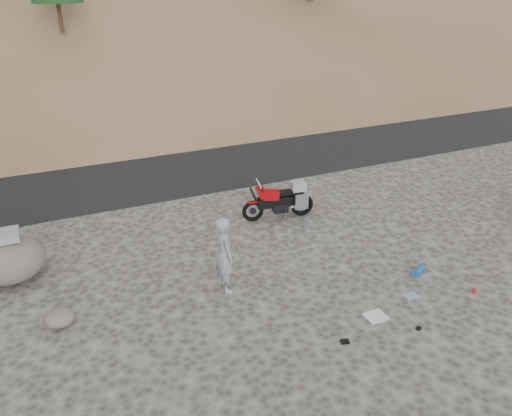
# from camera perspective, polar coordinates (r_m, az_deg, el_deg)

# --- Properties ---
(ground) EXTENTS (140.00, 140.00, 0.00)m
(ground) POSITION_cam_1_polar(r_m,az_deg,el_deg) (12.07, 6.83, -7.71)
(ground) COLOR #3C3A37
(ground) RESTS_ON ground
(road) EXTENTS (120.00, 7.00, 0.05)m
(road) POSITION_cam_1_polar(r_m,az_deg,el_deg) (19.51, -6.39, 5.92)
(road) COLOR black
(road) RESTS_ON ground
(motorcycle) EXTENTS (2.15, 0.80, 1.28)m
(motorcycle) POSITION_cam_1_polar(r_m,az_deg,el_deg) (14.39, 2.94, 0.86)
(motorcycle) COLOR black
(motorcycle) RESTS_ON ground
(man) EXTENTS (0.48, 0.69, 1.81)m
(man) POSITION_cam_1_polar(r_m,az_deg,el_deg) (11.59, -3.41, -9.12)
(man) COLOR gray
(man) RESTS_ON ground
(boulder) EXTENTS (1.89, 1.69, 1.25)m
(boulder) POSITION_cam_1_polar(r_m,az_deg,el_deg) (12.89, -26.46, -5.32)
(boulder) COLOR #524D47
(boulder) RESTS_ON ground
(small_rock) EXTENTS (0.76, 0.72, 0.36)m
(small_rock) POSITION_cam_1_polar(r_m,az_deg,el_deg) (11.17, -21.48, -11.59)
(small_rock) COLOR #524D47
(small_rock) RESTS_ON ground
(gear_white_cloth) EXTENTS (0.45, 0.40, 0.01)m
(gear_white_cloth) POSITION_cam_1_polar(r_m,az_deg,el_deg) (11.03, 13.53, -11.95)
(gear_white_cloth) COLOR white
(gear_white_cloth) RESTS_ON ground
(gear_blue_mat) EXTENTS (0.44, 0.35, 0.16)m
(gear_blue_mat) POSITION_cam_1_polar(r_m,az_deg,el_deg) (12.66, 18.13, -6.75)
(gear_blue_mat) COLOR #1A589D
(gear_blue_mat) RESTS_ON ground
(gear_bottle) EXTENTS (0.07, 0.07, 0.19)m
(gear_bottle) POSITION_cam_1_polar(r_m,az_deg,el_deg) (12.47, 17.51, -7.12)
(gear_bottle) COLOR #1A589D
(gear_bottle) RESTS_ON ground
(gear_funnel) EXTENTS (0.16, 0.16, 0.15)m
(gear_funnel) POSITION_cam_1_polar(r_m,az_deg,el_deg) (12.41, 23.70, -8.53)
(gear_funnel) COLOR #AF0B1E
(gear_funnel) RESTS_ON ground
(gear_glove_a) EXTENTS (0.18, 0.15, 0.05)m
(gear_glove_a) POSITION_cam_1_polar(r_m,az_deg,el_deg) (10.27, 10.14, -14.80)
(gear_glove_a) COLOR black
(gear_glove_a) RESTS_ON ground
(gear_glove_b) EXTENTS (0.14, 0.12, 0.04)m
(gear_glove_b) POSITION_cam_1_polar(r_m,az_deg,el_deg) (10.94, 18.08, -12.94)
(gear_glove_b) COLOR black
(gear_glove_b) RESTS_ON ground
(gear_blue_cloth) EXTENTS (0.32, 0.24, 0.01)m
(gear_blue_cloth) POSITION_cam_1_polar(r_m,az_deg,el_deg) (11.84, 17.34, -9.57)
(gear_blue_cloth) COLOR #7D94C2
(gear_blue_cloth) RESTS_ON ground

